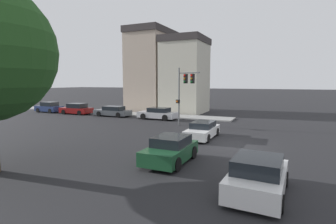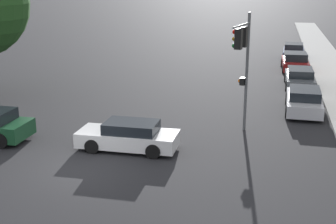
{
  "view_description": "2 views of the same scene",
  "coord_description": "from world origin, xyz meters",
  "px_view_note": "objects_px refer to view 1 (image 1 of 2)",
  "views": [
    {
      "loc": [
        -18.07,
        -3.25,
        4.31
      ],
      "look_at": [
        2.12,
        5.86,
        1.75
      ],
      "focal_mm": 28.0,
      "sensor_mm": 36.0,
      "label": 1
    },
    {
      "loc": [
        6.96,
        -15.74,
        7.25
      ],
      "look_at": [
        2.5,
        4.01,
        1.34
      ],
      "focal_mm": 50.0,
      "sensor_mm": 36.0,
      "label": 2
    }
  ],
  "objects_px": {
    "crossing_car_1": "(258,176)",
    "crossing_car_2": "(203,130)",
    "parked_car_0": "(158,114)",
    "parked_car_2": "(76,109)",
    "traffic_signal": "(185,86)",
    "parked_car_1": "(113,111)",
    "parked_car_3": "(49,107)",
    "crossing_car_0": "(170,150)"
  },
  "relations": [
    {
      "from": "crossing_car_1",
      "to": "crossing_car_2",
      "type": "xyz_separation_m",
      "value": [
        8.91,
        4.89,
        -0.09
      ]
    },
    {
      "from": "parked_car_0",
      "to": "parked_car_2",
      "type": "height_order",
      "value": "parked_car_2"
    },
    {
      "from": "traffic_signal",
      "to": "crossing_car_1",
      "type": "height_order",
      "value": "traffic_signal"
    },
    {
      "from": "parked_car_1",
      "to": "parked_car_2",
      "type": "height_order",
      "value": "parked_car_2"
    },
    {
      "from": "crossing_car_2",
      "to": "parked_car_2",
      "type": "distance_m",
      "value": 21.27
    },
    {
      "from": "parked_car_3",
      "to": "crossing_car_2",
      "type": "bearing_deg",
      "value": 164.96
    },
    {
      "from": "traffic_signal",
      "to": "parked_car_3",
      "type": "height_order",
      "value": "traffic_signal"
    },
    {
      "from": "parked_car_2",
      "to": "crossing_car_1",
      "type": "bearing_deg",
      "value": 144.38
    },
    {
      "from": "crossing_car_0",
      "to": "parked_car_1",
      "type": "height_order",
      "value": "crossing_car_0"
    },
    {
      "from": "traffic_signal",
      "to": "crossing_car_1",
      "type": "xyz_separation_m",
      "value": [
        -13.41,
        -8.06,
        -3.23
      ]
    },
    {
      "from": "parked_car_0",
      "to": "parked_car_1",
      "type": "relative_size",
      "value": 0.97
    },
    {
      "from": "traffic_signal",
      "to": "crossing_car_2",
      "type": "distance_m",
      "value": 6.43
    },
    {
      "from": "traffic_signal",
      "to": "crossing_car_1",
      "type": "bearing_deg",
      "value": 43.92
    },
    {
      "from": "crossing_car_0",
      "to": "crossing_car_2",
      "type": "xyz_separation_m",
      "value": [
        6.64,
        0.22,
        -0.07
      ]
    },
    {
      "from": "crossing_car_1",
      "to": "parked_car_0",
      "type": "height_order",
      "value": "crossing_car_1"
    },
    {
      "from": "crossing_car_1",
      "to": "parked_car_2",
      "type": "height_order",
      "value": "crossing_car_1"
    },
    {
      "from": "crossing_car_0",
      "to": "crossing_car_2",
      "type": "distance_m",
      "value": 6.65
    },
    {
      "from": "parked_car_0",
      "to": "parked_car_1",
      "type": "xyz_separation_m",
      "value": [
        0.05,
        6.35,
        -0.04
      ]
    },
    {
      "from": "traffic_signal",
      "to": "parked_car_3",
      "type": "relative_size",
      "value": 1.41
    },
    {
      "from": "crossing_car_2",
      "to": "parked_car_2",
      "type": "height_order",
      "value": "parked_car_2"
    },
    {
      "from": "traffic_signal",
      "to": "parked_car_1",
      "type": "height_order",
      "value": "traffic_signal"
    },
    {
      "from": "crossing_car_2",
      "to": "crossing_car_1",
      "type": "bearing_deg",
      "value": 28.74
    },
    {
      "from": "traffic_signal",
      "to": "parked_car_3",
      "type": "distance_m",
      "value": 22.26
    },
    {
      "from": "crossing_car_1",
      "to": "parked_car_0",
      "type": "bearing_deg",
      "value": 40.04
    },
    {
      "from": "crossing_car_2",
      "to": "parked_car_2",
      "type": "bearing_deg",
      "value": -111.02
    },
    {
      "from": "parked_car_3",
      "to": "parked_car_0",
      "type": "bearing_deg",
      "value": -177.87
    },
    {
      "from": "parked_car_3",
      "to": "crossing_car_1",
      "type": "bearing_deg",
      "value": 152.99
    },
    {
      "from": "crossing_car_2",
      "to": "crossing_car_0",
      "type": "bearing_deg",
      "value": 1.84
    },
    {
      "from": "crossing_car_0",
      "to": "parked_car_0",
      "type": "height_order",
      "value": "crossing_car_0"
    },
    {
      "from": "traffic_signal",
      "to": "crossing_car_0",
      "type": "height_order",
      "value": "traffic_signal"
    },
    {
      "from": "crossing_car_1",
      "to": "crossing_car_2",
      "type": "bearing_deg",
      "value": 31.67
    },
    {
      "from": "crossing_car_0",
      "to": "parked_car_1",
      "type": "relative_size",
      "value": 0.82
    },
    {
      "from": "parked_car_1",
      "to": "parked_car_2",
      "type": "bearing_deg",
      "value": 0.4
    },
    {
      "from": "crossing_car_2",
      "to": "parked_car_1",
      "type": "distance_m",
      "value": 16.02
    },
    {
      "from": "parked_car_0",
      "to": "parked_car_2",
      "type": "xyz_separation_m",
      "value": [
        -0.07,
        12.18,
        0.02
      ]
    },
    {
      "from": "crossing_car_1",
      "to": "parked_car_2",
      "type": "bearing_deg",
      "value": 59.17
    },
    {
      "from": "crossing_car_0",
      "to": "parked_car_0",
      "type": "xyz_separation_m",
      "value": [
        14.34,
        7.89,
        -0.03
      ]
    },
    {
      "from": "crossing_car_0",
      "to": "parked_car_3",
      "type": "distance_m",
      "value": 28.96
    },
    {
      "from": "parked_car_1",
      "to": "parked_car_2",
      "type": "xyz_separation_m",
      "value": [
        -0.12,
        5.83,
        0.06
      ]
    },
    {
      "from": "crossing_car_2",
      "to": "parked_car_1",
      "type": "relative_size",
      "value": 0.92
    },
    {
      "from": "traffic_signal",
      "to": "crossing_car_0",
      "type": "bearing_deg",
      "value": 29.83
    },
    {
      "from": "crossing_car_0",
      "to": "parked_car_2",
      "type": "relative_size",
      "value": 0.89
    }
  ]
}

